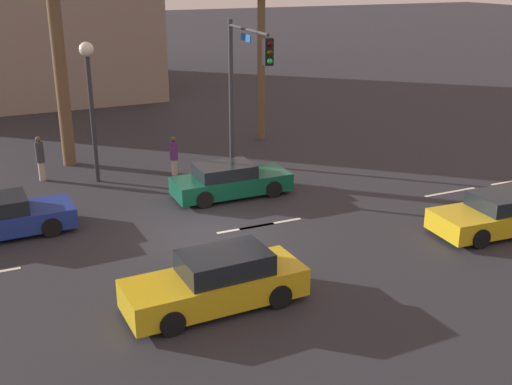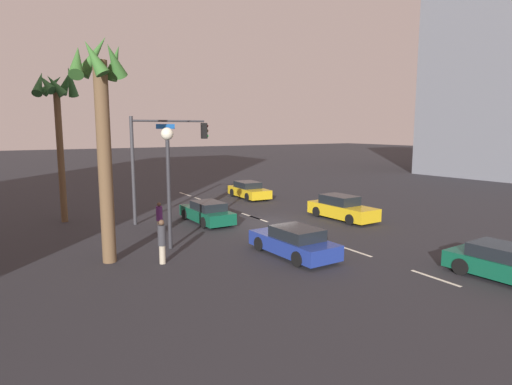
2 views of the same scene
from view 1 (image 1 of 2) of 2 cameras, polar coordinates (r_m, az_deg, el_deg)
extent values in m
plane|color=#28282D|center=(20.58, -4.33, -3.84)|extent=(220.00, 220.00, 0.00)
cube|color=silver|center=(21.02, -0.93, -3.24)|extent=(2.07, 0.14, 0.01)
cube|color=silver|center=(21.38, 1.32, -2.84)|extent=(2.30, 0.14, 0.01)
cube|color=silver|center=(25.49, 17.16, 0.04)|extent=(2.40, 0.14, 0.01)
cube|color=gold|center=(22.04, 21.01, -2.15)|extent=(4.52, 2.02, 0.66)
cube|color=black|center=(22.02, 21.70, -0.67)|extent=(2.21, 1.68, 0.48)
cylinder|color=black|center=(20.67, 19.60, -3.93)|extent=(0.65, 0.26, 0.64)
cylinder|color=black|center=(21.84, 16.83, -2.34)|extent=(0.65, 0.26, 0.64)
cylinder|color=black|center=(23.56, 22.13, -1.36)|extent=(0.65, 0.26, 0.64)
cube|color=gold|center=(16.22, -3.73, -8.57)|extent=(4.69, 1.84, 0.74)
cube|color=black|center=(16.02, -2.86, -6.34)|extent=(2.28, 1.56, 0.55)
cylinder|color=black|center=(15.25, -7.61, -11.61)|extent=(0.65, 0.24, 0.64)
cylinder|color=black|center=(16.56, -9.44, -9.01)|extent=(0.65, 0.24, 0.64)
cylinder|color=black|center=(16.24, 2.13, -9.35)|extent=(0.65, 0.24, 0.64)
cylinder|color=black|center=(17.48, -0.36, -7.10)|extent=(0.65, 0.24, 0.64)
cube|color=navy|center=(21.93, -21.94, -2.40)|extent=(4.51, 1.92, 0.65)
cylinder|color=black|center=(22.88, -18.69, -1.54)|extent=(0.65, 0.24, 0.64)
cylinder|color=black|center=(21.33, -18.00, -3.00)|extent=(0.65, 0.24, 0.64)
cube|color=#0F5138|center=(23.84, -2.23, 0.81)|extent=(4.45, 1.67, 0.65)
cube|color=black|center=(23.58, -2.84, 2.00)|extent=(2.14, 1.47, 0.46)
cylinder|color=black|center=(25.10, 0.00, 1.40)|extent=(0.64, 0.22, 0.64)
cylinder|color=black|center=(23.76, 1.57, 0.32)|extent=(0.64, 0.22, 0.64)
cylinder|color=black|center=(24.14, -5.96, 0.54)|extent=(0.64, 0.22, 0.64)
cylinder|color=black|center=(22.75, -4.68, -0.63)|extent=(0.64, 0.22, 0.64)
cylinder|color=#38383D|center=(27.17, -2.26, 8.88)|extent=(0.20, 0.20, 6.21)
cylinder|color=#38383D|center=(24.74, -0.76, 14.51)|extent=(0.45, 4.32, 0.12)
cube|color=black|center=(22.78, 1.08, 12.61)|extent=(0.34, 0.34, 0.95)
sphere|color=#360503|center=(22.58, 1.26, 13.30)|extent=(0.20, 0.20, 0.20)
sphere|color=#392605|center=(22.62, 1.25, 12.54)|extent=(0.20, 0.20, 0.20)
sphere|color=green|center=(22.66, 1.25, 11.79)|extent=(0.20, 0.20, 0.20)
cube|color=#1959B2|center=(24.97, -0.93, 13.82)|extent=(0.13, 1.10, 0.28)
cylinder|color=#2D2D33|center=(25.73, -14.55, 6.27)|extent=(0.18, 0.18, 5.00)
sphere|color=#F2EACC|center=(25.26, -15.09, 12.40)|extent=(0.56, 0.56, 0.56)
cylinder|color=#B2A58C|center=(27.06, -18.81, 1.84)|extent=(0.36, 0.36, 0.77)
cylinder|color=#333338|center=(26.84, -18.99, 3.47)|extent=(0.48, 0.48, 0.84)
sphere|color=brown|center=(26.70, -19.12, 4.57)|extent=(0.23, 0.23, 0.23)
cylinder|color=#B2A58C|center=(26.46, -7.38, 2.27)|extent=(0.34, 0.34, 0.70)
cylinder|color=#59266B|center=(26.25, -7.45, 3.79)|extent=(0.46, 0.46, 0.76)
sphere|color=brown|center=(26.12, -7.50, 4.81)|extent=(0.21, 0.21, 0.21)
cylinder|color=brown|center=(28.15, -17.27, 10.41)|extent=(0.56, 0.56, 8.15)
cylinder|color=brown|center=(31.27, 0.48, 11.99)|extent=(0.37, 0.37, 8.01)
camera|label=2|loc=(34.64, -49.59, 8.37)|focal=30.11mm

